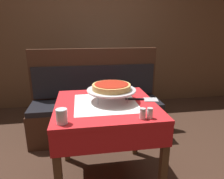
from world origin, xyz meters
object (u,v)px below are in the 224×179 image
Objects in this scene: pizza_pan_stand at (111,90)px; condiment_caddy at (103,66)px; dining_table_rear at (109,75)px; booth_bench at (97,111)px; dining_table_front at (106,116)px; water_glass_near at (62,116)px; pizza_server at (143,99)px; deep_dish_pizza at (111,87)px; pepper_shaker at (150,113)px; salt_shaker at (143,114)px.

pizza_pan_stand is 1.41m from condiment_caddy.
booth_bench is (-0.25, -0.70, -0.31)m from dining_table_rear.
dining_table_front is 0.48m from water_glass_near.
pizza_server is at bearing -83.16° from condiment_caddy.
pepper_shaker is (0.20, -0.37, -0.09)m from deep_dish_pizza.
booth_bench reaches higher than pepper_shaker.
booth_bench reaches higher than deep_dish_pizza.
salt_shaker is at bearing -91.43° from dining_table_rear.
dining_table_front is 1.04× the size of dining_table_rear.
water_glass_near is at bearing -151.81° from pizza_server.
condiment_caddy is (0.15, 1.44, 0.16)m from dining_table_front.
salt_shaker is (0.15, -0.37, -0.09)m from deep_dish_pizza.
dining_table_front is 11.32× the size of pepper_shaker.
deep_dish_pizza is 4.42× the size of pepper_shaker.
pepper_shaker is (0.25, -0.33, 0.15)m from dining_table_front.
dining_table_rear is 2.45× the size of deep_dish_pizza.
dining_table_rear is 10.68× the size of salt_shaker.
deep_dish_pizza is at bearing -85.64° from booth_bench.
pepper_shaker reaches higher than dining_table_rear.
water_glass_near is at bearing -135.56° from deep_dish_pizza.
condiment_caddy reaches higher than pizza_pan_stand.
pizza_pan_stand is 0.52m from water_glass_near.
dining_table_rear is at bearing 80.92° from dining_table_front.
deep_dish_pizza is at bearing 38.54° from dining_table_front.
condiment_caddy reaches higher than pizza_server.
deep_dish_pizza is 1.80× the size of condiment_caddy.
deep_dish_pizza reaches higher than dining_table_front.
condiment_caddy is (0.10, 1.40, -0.07)m from deep_dish_pizza.
booth_bench is at bearing 102.40° from pepper_shaker.
condiment_caddy is at bearing 96.84° from pizza_server.
condiment_caddy is at bearing 86.08° from deep_dish_pizza.
dining_table_front is 0.41m from salt_shaker.
pepper_shaker is at bearing -1.15° from water_glass_near.
pepper_shaker is (0.26, -1.17, 0.46)m from booth_bench.
booth_bench is 0.98m from pizza_server.
booth_bench reaches higher than condiment_caddy.
dining_table_rear is 0.80m from booth_bench.
water_glass_near is 0.57m from pepper_shaker.
water_glass_near reaches higher than pepper_shaker.
booth_bench is 5.80× the size of pizza_server.
booth_bench is 9.25× the size of condiment_caddy.
water_glass_near is (-0.37, -0.36, -0.07)m from deep_dish_pizza.
condiment_caddy is at bearing -135.31° from dining_table_rear.
pizza_pan_stand is (0.05, 0.04, 0.20)m from dining_table_front.
dining_table_rear is at bearing 92.76° from pizza_server.
pizza_pan_stand is at bearing -97.36° from dining_table_rear.
salt_shaker is (0.21, -1.17, 0.46)m from booth_bench.
booth_bench is 1.28m from salt_shaker.
salt_shaker is at bearing -79.95° from booth_bench.
dining_table_rear is 1.88m from salt_shaker.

